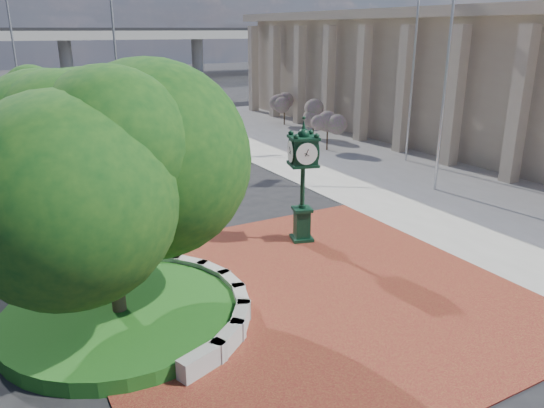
{
  "coord_description": "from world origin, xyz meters",
  "views": [
    {
      "loc": [
        -7.51,
        -12.67,
        7.38
      ],
      "look_at": [
        0.41,
        1.5,
        2.0
      ],
      "focal_mm": 35.0,
      "sensor_mm": 36.0,
      "label": 1
    }
  ],
  "objects": [
    {
      "name": "street_lamp_far",
      "position": [
        -3.54,
        39.55,
        6.02
      ],
      "size": [
        2.18,
        1.08,
        10.27
      ],
      "color": "slate",
      "rests_on": "ground"
    },
    {
      "name": "shrub_far",
      "position": [
        14.07,
        23.9,
        1.59
      ],
      "size": [
        1.2,
        1.2,
        2.2
      ],
      "color": "#38281C",
      "rests_on": "ground"
    },
    {
      "name": "shrub_near",
      "position": [
        11.7,
        14.53,
        1.59
      ],
      "size": [
        1.2,
        1.2,
        2.2
      ],
      "color": "#38281C",
      "rests_on": "ground"
    },
    {
      "name": "street_lamp_near",
      "position": [
        2.7,
        29.55,
        5.75
      ],
      "size": [
        2.18,
        0.66,
        9.82
      ],
      "color": "slate",
      "rests_on": "ground"
    },
    {
      "name": "ground",
      "position": [
        0.0,
        0.0,
        0.0
      ],
      "size": [
        200.0,
        200.0,
        0.0
      ],
      "primitive_type": "plane",
      "color": "black",
      "rests_on": "ground"
    },
    {
      "name": "civic_building",
      "position": [
        23.6,
        12.0,
        4.33
      ],
      "size": [
        17.35,
        44.0,
        8.6
      ],
      "color": "tan",
      "rests_on": "ground"
    },
    {
      "name": "sidewalk",
      "position": [
        16.0,
        10.0,
        0.02
      ],
      "size": [
        20.0,
        50.0,
        0.04
      ],
      "primitive_type": "cube",
      "color": "#9E9B93",
      "rests_on": "ground"
    },
    {
      "name": "tree_street",
      "position": [
        -4.0,
        18.0,
        3.24
      ],
      "size": [
        4.4,
        4.4,
        5.45
      ],
      "color": "#38281C",
      "rests_on": "ground"
    },
    {
      "name": "shrub_mid",
      "position": [
        13.34,
        18.61,
        1.59
      ],
      "size": [
        1.2,
        1.2,
        2.2
      ],
      "color": "#38281C",
      "rests_on": "ground"
    },
    {
      "name": "tree_planter",
      "position": [
        -5.0,
        0.0,
        3.72
      ],
      "size": [
        5.2,
        5.2,
        6.33
      ],
      "color": "#38281C",
      "rests_on": "ground"
    },
    {
      "name": "overpass",
      "position": [
        -0.22,
        70.0,
        6.54
      ],
      "size": [
        90.0,
        12.0,
        7.5
      ],
      "color": "#9E9B93",
      "rests_on": "ground"
    },
    {
      "name": "parked_car",
      "position": [
        2.0,
        40.79,
        0.82
      ],
      "size": [
        2.11,
        4.88,
        1.64
      ],
      "primitive_type": "imported",
      "rotation": [
        0.0,
        0.0,
        0.04
      ],
      "color": "#580C17",
      "rests_on": "ground"
    },
    {
      "name": "plaza",
      "position": [
        0.0,
        -1.0,
        0.02
      ],
      "size": [
        12.0,
        12.0,
        0.04
      ],
      "primitive_type": "cube",
      "color": "maroon",
      "rests_on": "ground"
    },
    {
      "name": "post_clock",
      "position": [
        2.23,
        2.53,
        2.46
      ],
      "size": [
        1.12,
        1.12,
        4.47
      ],
      "color": "black",
      "rests_on": "ground"
    },
    {
      "name": "grass_bed",
      "position": [
        -5.0,
        0.0,
        0.2
      ],
      "size": [
        6.1,
        6.1,
        0.4
      ],
      "primitive_type": "cylinder",
      "color": "#1D4F16",
      "rests_on": "ground"
    },
    {
      "name": "flagpole_b",
      "position": [
        14.13,
        9.95,
        5.43
      ],
      "size": [
        1.65,
        0.29,
        10.6
      ],
      "color": "silver",
      "rests_on": "ground"
    },
    {
      "name": "flagpole_a",
      "position": [
        11.21,
        4.8,
        5.45
      ],
      "size": [
        1.55,
        0.83,
        10.64
      ],
      "color": "silver",
      "rests_on": "ground"
    },
    {
      "name": "planter_wall",
      "position": [
        -2.71,
        -0.0,
        0.27
      ],
      "size": [
        2.96,
        6.77,
        0.54
      ],
      "color": "#9E9B93",
      "rests_on": "ground"
    }
  ]
}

